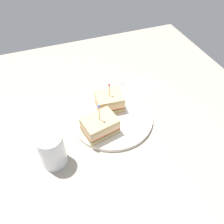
{
  "coord_description": "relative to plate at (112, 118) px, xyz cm",
  "views": [
    {
      "loc": [
        18.25,
        48.97,
        57.49
      ],
      "look_at": [
        0.0,
        0.0,
        3.3
      ],
      "focal_mm": 37.74,
      "sensor_mm": 36.0,
      "label": 1
    }
  ],
  "objects": [
    {
      "name": "drink_glass",
      "position": [
        20.6,
        9.54,
        4.16
      ],
      "size": [
        7.0,
        7.0,
        10.8
      ],
      "color": "silver",
      "rests_on": "ground_plane"
    },
    {
      "name": "sandwich_half_back",
      "position": [
        5.65,
        4.74,
        3.42
      ],
      "size": [
        11.19,
        9.17,
        11.31
      ],
      "color": "tan",
      "rests_on": "plate"
    },
    {
      "name": "knife",
      "position": [
        -17.07,
        -16.12,
        -0.47
      ],
      "size": [
        9.02,
        9.32,
        0.35
      ],
      "color": "silver",
      "rests_on": "ground_plane"
    },
    {
      "name": "ground_plane",
      "position": [
        0.0,
        0.0,
        -1.65
      ],
      "size": [
        106.2,
        106.2,
        2.0
      ],
      "primitive_type": "cube",
      "color": "#9E9384"
    },
    {
      "name": "plate",
      "position": [
        0.0,
        0.0,
        0.0
      ],
      "size": [
        26.53,
        26.53,
        1.3
      ],
      "primitive_type": "cylinder",
      "color": "silver",
      "rests_on": "ground_plane"
    },
    {
      "name": "sandwich_half_front",
      "position": [
        -0.68,
        -4.36,
        3.36
      ],
      "size": [
        9.27,
        7.99,
        9.98
      ],
      "color": "tan",
      "rests_on": "plate"
    },
    {
      "name": "fork",
      "position": [
        -12.95,
        -12.76,
        -0.47
      ],
      "size": [
        10.76,
        8.77,
        0.35
      ],
      "color": "silver",
      "rests_on": "ground_plane"
    },
    {
      "name": "napkin",
      "position": [
        -17.74,
        -12.01,
        -0.57
      ],
      "size": [
        12.14,
        11.94,
        0.15
      ],
      "primitive_type": "cube",
      "rotation": [
        0.0,
        0.0,
        5.65
      ],
      "color": "white",
      "rests_on": "ground_plane"
    }
  ]
}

